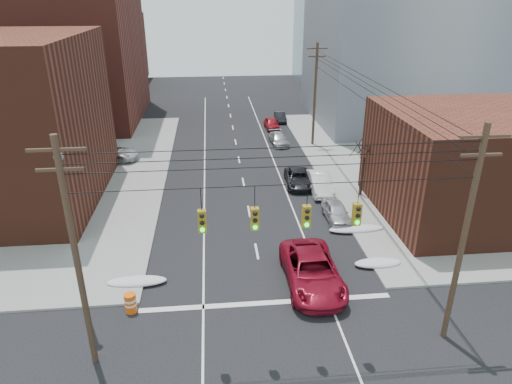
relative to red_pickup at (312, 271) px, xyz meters
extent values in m
cube|color=gray|center=(24.16, 19.00, -0.85)|extent=(40.00, 40.00, 0.15)
cube|color=#512518|center=(-28.84, 66.00, 5.08)|extent=(22.00, 18.00, 12.00)
cube|color=gray|center=(19.16, 36.00, 11.58)|extent=(22.00, 20.00, 25.00)
cube|color=gray|center=(21.16, 62.00, 10.08)|extent=(20.00, 18.00, 22.00)
cube|color=#512518|center=(15.16, 8.00, 3.08)|extent=(16.00, 12.00, 8.00)
cylinder|color=#473323|center=(-11.34, -5.00, 4.58)|extent=(0.28, 0.28, 11.00)
cube|color=#473323|center=(-11.34, -5.00, 9.48)|extent=(2.20, 0.12, 0.12)
cube|color=#473323|center=(-11.34, -5.00, 8.68)|extent=(1.80, 0.12, 0.12)
cylinder|color=#473323|center=(5.66, -5.00, 4.58)|extent=(0.28, 0.28, 11.00)
cube|color=#473323|center=(5.66, -5.00, 9.48)|extent=(2.20, 0.12, 0.12)
cube|color=#473323|center=(5.66, -5.00, 8.68)|extent=(1.80, 0.12, 0.12)
cylinder|color=#473323|center=(5.66, 26.00, 4.58)|extent=(0.28, 0.28, 11.00)
cube|color=#473323|center=(5.66, 26.00, 9.48)|extent=(2.20, 0.12, 0.12)
cube|color=#473323|center=(5.66, 26.00, 8.68)|extent=(1.80, 0.12, 0.12)
cylinder|color=black|center=(-2.84, -5.00, 7.68)|extent=(17.00, 0.04, 0.04)
cylinder|color=black|center=(-6.04, -5.00, 7.18)|extent=(0.03, 0.03, 1.00)
cube|color=olive|center=(-6.04, -5.00, 6.18)|extent=(0.35, 0.30, 1.00)
sphere|color=black|center=(-6.04, -5.17, 6.50)|extent=(0.20, 0.20, 0.20)
sphere|color=black|center=(-6.04, -5.17, 6.18)|extent=(0.20, 0.20, 0.20)
sphere|color=#0CE526|center=(-6.04, -5.17, 5.86)|extent=(0.20, 0.20, 0.20)
cylinder|color=black|center=(-3.84, -5.00, 7.18)|extent=(0.03, 0.03, 1.00)
cube|color=olive|center=(-3.84, -5.00, 6.18)|extent=(0.35, 0.30, 1.00)
sphere|color=black|center=(-3.84, -5.17, 6.50)|extent=(0.20, 0.20, 0.20)
sphere|color=black|center=(-3.84, -5.17, 6.18)|extent=(0.20, 0.20, 0.20)
sphere|color=#0CE526|center=(-3.84, -5.17, 5.86)|extent=(0.20, 0.20, 0.20)
cylinder|color=black|center=(-1.64, -5.00, 7.18)|extent=(0.03, 0.03, 1.00)
cube|color=olive|center=(-1.64, -5.00, 6.18)|extent=(0.35, 0.30, 1.00)
sphere|color=black|center=(-1.64, -5.17, 6.50)|extent=(0.20, 0.20, 0.20)
sphere|color=black|center=(-1.64, -5.17, 6.18)|extent=(0.20, 0.20, 0.20)
sphere|color=#0CE526|center=(-1.64, -5.17, 5.86)|extent=(0.20, 0.20, 0.20)
cylinder|color=black|center=(0.56, -5.00, 7.18)|extent=(0.03, 0.03, 1.00)
cube|color=olive|center=(0.56, -5.00, 6.18)|extent=(0.35, 0.30, 1.00)
sphere|color=black|center=(0.56, -5.17, 6.50)|extent=(0.20, 0.20, 0.20)
sphere|color=black|center=(0.56, -5.17, 6.18)|extent=(0.20, 0.20, 0.20)
sphere|color=#0CE526|center=(0.56, -5.17, 5.86)|extent=(0.20, 0.20, 0.20)
cylinder|color=gray|center=(-12.34, -2.00, 3.58)|extent=(0.18, 0.18, 9.00)
sphere|color=gray|center=(-12.34, -2.00, 8.18)|extent=(0.44, 0.44, 0.44)
cylinder|color=black|center=(6.76, 12.00, 0.83)|extent=(0.20, 0.20, 3.50)
cylinder|color=black|center=(7.14, 12.12, 3.15)|extent=(0.27, 0.82, 1.19)
cylinder|color=black|center=(6.98, 12.57, 3.23)|extent=(1.17, 0.54, 1.38)
cylinder|color=black|center=(6.33, 12.74, 3.27)|extent=(1.44, 1.00, 1.48)
cylinder|color=black|center=(6.36, 12.06, 3.15)|extent=(0.17, 0.84, 1.19)
cylinder|color=black|center=(6.31, 11.58, 3.23)|extent=(0.82, 0.99, 1.40)
cylinder|color=black|center=(6.82, 11.15, 3.27)|extent=(1.74, 0.21, 1.43)
cylinder|color=black|center=(7.09, 11.77, 3.15)|extent=(0.48, 0.73, 1.20)
ellipsoid|color=silver|center=(-10.24, 1.00, -0.71)|extent=(3.50, 1.08, 0.42)
ellipsoid|color=silver|center=(4.56, 1.50, -0.71)|extent=(3.00, 1.08, 0.42)
ellipsoid|color=silver|center=(4.56, 6.00, -0.71)|extent=(4.00, 1.08, 0.42)
imported|color=maroon|center=(0.00, 0.00, 0.00)|extent=(3.08, 6.65, 1.85)
imported|color=silver|center=(3.56, 7.90, -0.23)|extent=(1.67, 4.06, 1.38)
imported|color=white|center=(3.56, 13.28, -0.13)|extent=(1.85, 4.85, 1.58)
imported|color=black|center=(1.96, 14.85, -0.27)|extent=(2.46, 4.84, 1.31)
imported|color=#9E9FA3|center=(1.96, 26.73, -0.31)|extent=(2.07, 4.37, 1.23)
imported|color=maroon|center=(1.96, 32.99, -0.25)|extent=(1.78, 4.03, 1.35)
imported|color=black|center=(3.56, 36.33, -0.31)|extent=(1.34, 3.71, 1.22)
imported|color=silver|center=(-17.47, 14.18, 0.01)|extent=(4.81, 1.83, 1.57)
imported|color=#BBBBC0|center=(-15.66, 22.84, -0.01)|extent=(5.98, 3.97, 1.53)
imported|color=black|center=(-21.75, 16.75, -0.01)|extent=(5.58, 3.12, 1.53)
imported|color=#9D9DA1|center=(-20.19, 16.08, -0.06)|extent=(4.45, 2.53, 1.43)
cylinder|color=#EC540C|center=(-10.19, -1.50, -0.37)|extent=(0.77, 0.77, 1.11)
cylinder|color=white|center=(-10.19, -1.50, -0.14)|extent=(0.78, 0.78, 0.13)
cylinder|color=white|center=(-10.19, -1.50, -0.42)|extent=(0.78, 0.78, 0.13)
camera|label=1|loc=(-5.48, -21.96, 14.96)|focal=32.00mm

